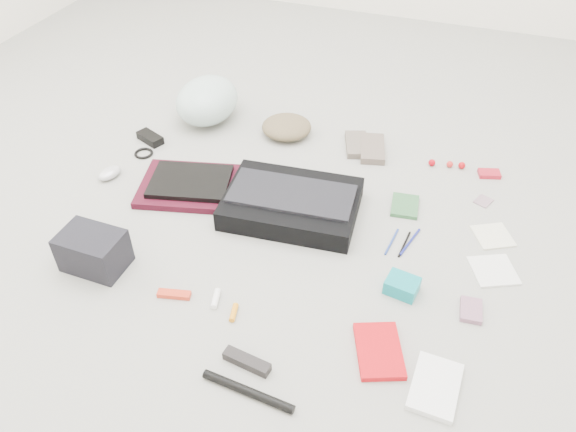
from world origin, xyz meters
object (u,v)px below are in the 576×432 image
(messenger_bag, at_px, (292,204))
(book_red, at_px, (379,351))
(laptop, at_px, (190,181))
(bike_helmet, at_px, (207,100))
(camera_bag, at_px, (93,251))
(accordion_wallet, at_px, (402,286))

(messenger_bag, xyz_separation_m, book_red, (0.43, -0.48, -0.03))
(laptop, bearing_deg, bike_helmet, 94.25)
(bike_helmet, relative_size, camera_bag, 1.60)
(messenger_bag, distance_m, book_red, 0.65)
(messenger_bag, bearing_deg, laptop, 175.14)
(bike_helmet, bearing_deg, messenger_bag, -37.97)
(laptop, height_order, camera_bag, camera_bag)
(bike_helmet, xyz_separation_m, accordion_wallet, (1.00, -0.71, -0.07))
(laptop, xyz_separation_m, camera_bag, (-0.10, -0.46, 0.03))
(camera_bag, height_order, accordion_wallet, camera_bag)
(book_red, distance_m, accordion_wallet, 0.25)
(book_red, bearing_deg, bike_helmet, 114.10)
(laptop, distance_m, camera_bag, 0.47)
(messenger_bag, bearing_deg, book_red, -53.73)
(messenger_bag, height_order, accordion_wallet, messenger_bag)
(book_red, height_order, accordion_wallet, accordion_wallet)
(messenger_bag, relative_size, book_red, 2.53)
(bike_helmet, relative_size, book_red, 1.72)
(accordion_wallet, bearing_deg, messenger_bag, 160.59)
(camera_bag, height_order, book_red, camera_bag)
(bike_helmet, distance_m, camera_bag, 0.93)
(bike_helmet, bearing_deg, laptop, -69.47)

